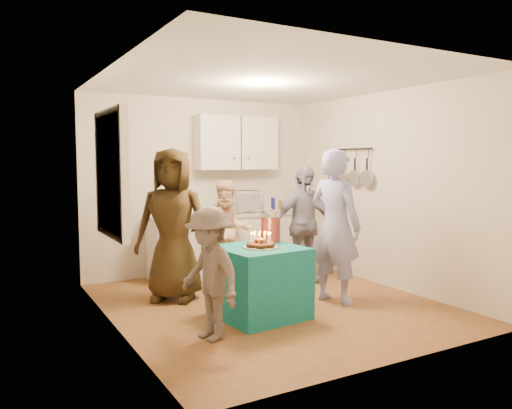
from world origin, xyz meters
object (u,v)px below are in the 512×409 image
punch_jar (271,227)px  woman_back_right (303,224)px  microwave (242,202)px  child_near_left (209,274)px  woman_back_left (173,225)px  man_birthday (335,226)px  counter (223,245)px  party_table (259,282)px  woman_back_center (228,231)px

punch_jar → woman_back_right: (1.00, 0.80, -0.12)m
microwave → punch_jar: size_ratio=1.70×
punch_jar → child_near_left: size_ratio=0.27×
woman_back_left → child_near_left: bearing=-59.4°
microwave → woman_back_right: bearing=-55.3°
man_birthday → child_near_left: size_ratio=1.47×
counter → party_table: bearing=-105.1°
party_table → woman_back_right: bearing=38.9°
microwave → counter: bearing=-168.0°
counter → woman_back_center: (-0.14, -0.46, 0.28)m
woman_back_center → punch_jar: bearing=-80.7°
microwave → punch_jar: 1.91m
punch_jar → man_birthday: bearing=-13.9°
party_table → woman_back_right: size_ratio=0.52×
punch_jar → woman_back_left: size_ratio=0.19×
man_birthday → child_near_left: man_birthday is taller
child_near_left → man_birthday: bearing=91.8°
counter → party_table: size_ratio=2.59×
microwave → child_near_left: child_near_left is taller
microwave → party_table: 2.33m
punch_jar → counter: bearing=81.6°
counter → woman_back_center: 0.56m
counter → child_near_left: bearing=-118.3°
party_table → man_birthday: man_birthday is taller
punch_jar → child_near_left: child_near_left is taller
punch_jar → party_table: bearing=-140.3°
punch_jar → woman_back_right: size_ratio=0.21×
party_table → woman_back_center: size_ratio=0.60×
punch_jar → woman_back_center: woman_back_center is taller
counter → woman_back_right: 1.31m
punch_jar → man_birthday: man_birthday is taller
punch_jar → child_near_left: (-1.03, -0.61, -0.31)m
punch_jar → woman_back_right: 1.29m
woman_back_center → child_near_left: woman_back_center is taller
punch_jar → woman_back_right: bearing=38.6°
woman_back_left → child_near_left: woman_back_left is taller
party_table → child_near_left: 0.87m
counter → woman_back_right: woman_back_right is taller
man_birthday → woman_back_right: man_birthday is taller
woman_back_center → woman_back_right: (0.88, -0.55, 0.10)m
counter → woman_back_right: size_ratio=1.36×
microwave → child_near_left: bearing=-111.7°
woman_back_right → child_near_left: woman_back_right is taller
man_birthday → woman_back_center: (-0.65, 1.54, -0.20)m
man_birthday → party_table: bearing=74.2°
punch_jar → woman_back_center: size_ratio=0.24×
party_table → woman_back_left: 1.34m
counter → woman_back_left: 1.56m
party_table → punch_jar: 0.66m
woman_back_center → man_birthday: bearing=-52.7°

